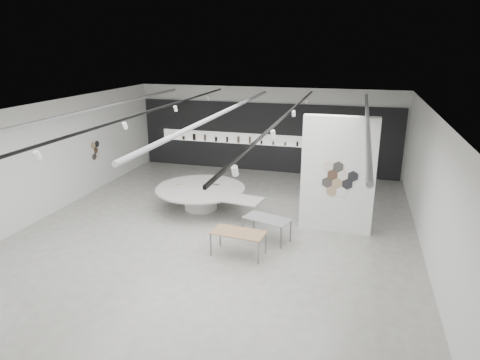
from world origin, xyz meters
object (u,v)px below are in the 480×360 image
(display_island, at_px, (202,195))
(kitchen_counter, at_px, (333,167))
(partition_column, at_px, (338,175))
(sample_table_wood, at_px, (238,234))
(sample_table_stone, at_px, (267,220))

(display_island, distance_m, kitchen_counter, 6.51)
(partition_column, distance_m, display_island, 4.83)
(partition_column, height_order, display_island, partition_column)
(sample_table_wood, bearing_deg, kitchen_counter, 75.78)
(partition_column, relative_size, sample_table_stone, 2.41)
(sample_table_stone, height_order, kitchen_counter, kitchen_counter)
(partition_column, relative_size, display_island, 0.86)
(sample_table_wood, bearing_deg, sample_table_stone, 63.87)
(display_island, bearing_deg, sample_table_wood, -44.95)
(display_island, height_order, kitchen_counter, kitchen_counter)
(sample_table_wood, bearing_deg, partition_column, 44.57)
(partition_column, xyz_separation_m, sample_table_stone, (-1.90, -1.28, -1.16))
(partition_column, distance_m, sample_table_stone, 2.57)
(sample_table_wood, relative_size, sample_table_stone, 1.01)
(partition_column, relative_size, sample_table_wood, 2.38)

